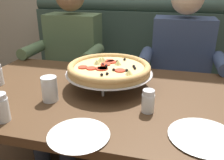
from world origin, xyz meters
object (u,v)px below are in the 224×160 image
object	(u,v)px
dining_table	(96,109)
plate_near_left	(79,133)
drinking_glass	(50,90)
diner_left	(69,58)
shaker_oregano	(148,103)
shaker_parmesan	(1,109)
plate_near_right	(204,135)
diner_right	(181,66)
booth_bench	(128,87)
pizza	(109,69)

from	to	relation	value
dining_table	plate_near_left	xyz separation A→B (m)	(0.05, -0.35, 0.10)
dining_table	drinking_glass	world-z (taller)	drinking_glass
diner_left	drinking_glass	xyz separation A→B (m)	(0.24, -0.74, 0.09)
diner_left	shaker_oregano	xyz separation A→B (m)	(0.67, -0.74, 0.08)
shaker_parmesan	plate_near_right	distance (m)	0.74
shaker_oregano	diner_right	bearing A→B (deg)	78.90
booth_bench	dining_table	world-z (taller)	booth_bench
shaker_oregano	drinking_glass	distance (m)	0.43
shaker_oregano	dining_table	bearing A→B (deg)	155.04
plate_near_left	drinking_glass	xyz separation A→B (m)	(-0.22, 0.22, 0.04)
shaker_oregano	shaker_parmesan	world-z (taller)	shaker_parmesan
booth_bench	shaker_parmesan	world-z (taller)	booth_bench
booth_bench	diner_right	distance (m)	0.58
dining_table	diner_right	world-z (taller)	diner_right
booth_bench	shaker_oregano	bearing A→B (deg)	-75.27
dining_table	shaker_parmesan	bearing A→B (deg)	-129.12
diner_right	drinking_glass	xyz separation A→B (m)	(-0.58, -0.74, 0.09)
booth_bench	plate_near_left	bearing A→B (deg)	-87.53
pizza	shaker_oregano	bearing A→B (deg)	-43.45
diner_right	plate_near_right	xyz separation A→B (m)	(0.06, -0.87, 0.05)
shaker_oregano	drinking_glass	xyz separation A→B (m)	(-0.43, -0.01, 0.01)
diner_left	shaker_oregano	world-z (taller)	diner_left
shaker_parmesan	plate_near_left	world-z (taller)	shaker_parmesan
diner_left	diner_right	xyz separation A→B (m)	(0.82, 0.00, 0.00)
diner_left	plate_near_left	bearing A→B (deg)	-64.41
diner_left	shaker_parmesan	bearing A→B (deg)	-81.39
plate_near_left	drinking_glass	bearing A→B (deg)	135.16
dining_table	plate_near_right	bearing A→B (deg)	-28.49
booth_bench	drinking_glass	distance (m)	1.10
booth_bench	shaker_oregano	size ratio (longest dim) A/B	18.85
dining_table	diner_right	xyz separation A→B (m)	(0.41, 0.61, 0.05)
plate_near_left	drinking_glass	distance (m)	0.31
dining_table	shaker_parmesan	distance (m)	0.44
shaker_oregano	diner_left	bearing A→B (deg)	132.37
diner_left	plate_near_right	bearing A→B (deg)	-44.71
diner_left	diner_right	world-z (taller)	same
diner_right	shaker_parmesan	world-z (taller)	diner_right
plate_near_left	shaker_oregano	bearing A→B (deg)	47.07
booth_bench	drinking_glass	bearing A→B (deg)	-99.48
booth_bench	diner_left	size ratio (longest dim) A/B	1.42
shaker_parmesan	drinking_glass	distance (m)	0.22
pizza	drinking_glass	distance (m)	0.31
booth_bench	drinking_glass	xyz separation A→B (m)	(-0.17, -1.01, 0.40)
diner_right	diner_left	bearing A→B (deg)	180.00
booth_bench	diner_right	world-z (taller)	diner_right
diner_right	dining_table	bearing A→B (deg)	-123.63
dining_table	shaker_parmesan	size ratio (longest dim) A/B	12.20
diner_right	plate_near_left	distance (m)	1.03
pizza	drinking_glass	xyz separation A→B (m)	(-0.21, -0.21, -0.05)
plate_near_left	drinking_glass	size ratio (longest dim) A/B	1.94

